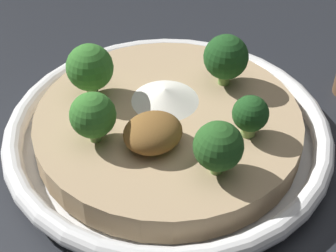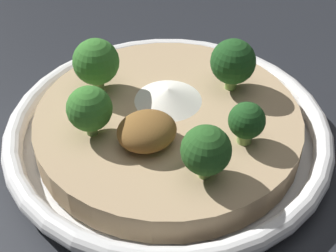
{
  "view_description": "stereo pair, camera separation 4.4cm",
  "coord_description": "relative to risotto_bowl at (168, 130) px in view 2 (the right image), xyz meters",
  "views": [
    {
      "loc": [
        -0.19,
        -0.27,
        0.31
      ],
      "look_at": [
        0.0,
        0.0,
        0.02
      ],
      "focal_mm": 55.0,
      "sensor_mm": 36.0,
      "label": 1
    },
    {
      "loc": [
        -0.16,
        -0.29,
        0.31
      ],
      "look_at": [
        0.0,
        0.0,
        0.02
      ],
      "focal_mm": 55.0,
      "sensor_mm": 36.0,
      "label": 2
    }
  ],
  "objects": [
    {
      "name": "ground_plane",
      "position": [
        0.0,
        0.0,
        -0.02
      ],
      "size": [
        6.0,
        6.0,
        0.0
      ],
      "primitive_type": "plane",
      "color": "#23262B"
    },
    {
      "name": "risotto_bowl",
      "position": [
        0.0,
        0.0,
        0.0
      ],
      "size": [
        0.28,
        0.28,
        0.03
      ],
      "color": "white",
      "rests_on": "ground_plane"
    },
    {
      "name": "cheese_sprinkle",
      "position": [
        0.01,
        0.02,
        0.02
      ],
      "size": [
        0.06,
        0.06,
        0.01
      ],
      "color": "white",
      "rests_on": "risotto_bowl"
    },
    {
      "name": "crispy_onion_garnish",
      "position": [
        -0.03,
        -0.02,
        0.03
      ],
      "size": [
        0.05,
        0.04,
        0.03
      ],
      "color": "brown",
      "rests_on": "risotto_bowl"
    },
    {
      "name": "broccoli_back_left",
      "position": [
        -0.04,
        0.06,
        0.05
      ],
      "size": [
        0.04,
        0.04,
        0.05
      ],
      "color": "#84A856",
      "rests_on": "risotto_bowl"
    },
    {
      "name": "broccoli_front_left",
      "position": [
        -0.01,
        -0.07,
        0.04
      ],
      "size": [
        0.04,
        0.04,
        0.04
      ],
      "color": "#759E4C",
      "rests_on": "risotto_bowl"
    },
    {
      "name": "broccoli_left",
      "position": [
        -0.06,
        0.01,
        0.04
      ],
      "size": [
        0.04,
        0.04,
        0.04
      ],
      "color": "#668E47",
      "rests_on": "risotto_bowl"
    },
    {
      "name": "broccoli_back_right",
      "position": [
        0.07,
        0.01,
        0.04
      ],
      "size": [
        0.04,
        0.04,
        0.05
      ],
      "color": "#759E4C",
      "rests_on": "risotto_bowl"
    },
    {
      "name": "broccoli_front",
      "position": [
        0.04,
        -0.06,
        0.04
      ],
      "size": [
        0.03,
        0.03,
        0.04
      ],
      "color": "#84A856",
      "rests_on": "risotto_bowl"
    }
  ]
}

